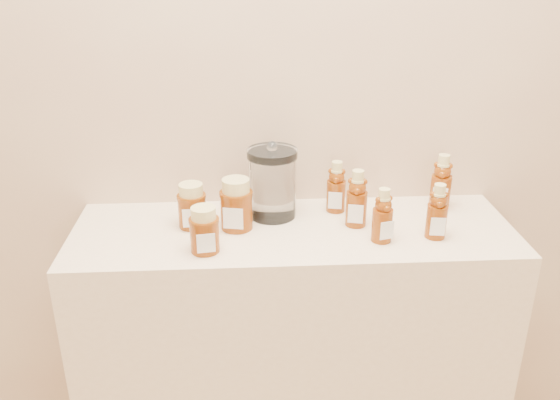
{
  "coord_description": "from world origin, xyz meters",
  "views": [
    {
      "loc": [
        -0.12,
        0.11,
        1.62
      ],
      "look_at": [
        -0.04,
        1.52,
        1.0
      ],
      "focal_mm": 38.0,
      "sensor_mm": 36.0,
      "label": 1
    }
  ],
  "objects_px": {
    "bear_bottle_back_left": "(336,183)",
    "glass_canister": "(272,180)",
    "bear_bottle_front_left": "(383,212)",
    "display_table": "(292,362)"
  },
  "relations": [
    {
      "from": "bear_bottle_back_left",
      "to": "glass_canister",
      "type": "relative_size",
      "value": 0.79
    },
    {
      "from": "bear_bottle_front_left",
      "to": "glass_canister",
      "type": "distance_m",
      "value": 0.32
    },
    {
      "from": "bear_bottle_back_left",
      "to": "bear_bottle_front_left",
      "type": "relative_size",
      "value": 1.03
    },
    {
      "from": "bear_bottle_front_left",
      "to": "display_table",
      "type": "bearing_deg",
      "value": 144.11
    },
    {
      "from": "bear_bottle_back_left",
      "to": "glass_canister",
      "type": "xyz_separation_m",
      "value": [
        -0.18,
        -0.02,
        0.02
      ]
    },
    {
      "from": "bear_bottle_back_left",
      "to": "bear_bottle_front_left",
      "type": "bearing_deg",
      "value": -52.08
    },
    {
      "from": "bear_bottle_back_left",
      "to": "bear_bottle_front_left",
      "type": "height_order",
      "value": "bear_bottle_back_left"
    },
    {
      "from": "display_table",
      "to": "glass_canister",
      "type": "bearing_deg",
      "value": 120.4
    },
    {
      "from": "display_table",
      "to": "bear_bottle_front_left",
      "type": "height_order",
      "value": "bear_bottle_front_left"
    },
    {
      "from": "bear_bottle_back_left",
      "to": "bear_bottle_front_left",
      "type": "distance_m",
      "value": 0.21
    },
    {
      "from": "bear_bottle_back_left",
      "to": "glass_canister",
      "type": "bearing_deg",
      "value": -160.27
    },
    {
      "from": "bear_bottle_front_left",
      "to": "glass_canister",
      "type": "relative_size",
      "value": 0.77
    },
    {
      "from": "display_table",
      "to": "bear_bottle_back_left",
      "type": "xyz_separation_m",
      "value": [
        0.13,
        0.11,
        0.53
      ]
    },
    {
      "from": "display_table",
      "to": "glass_canister",
      "type": "xyz_separation_m",
      "value": [
        -0.05,
        0.09,
        0.56
      ]
    },
    {
      "from": "display_table",
      "to": "bear_bottle_back_left",
      "type": "height_order",
      "value": "bear_bottle_back_left"
    }
  ]
}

